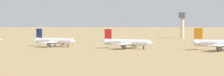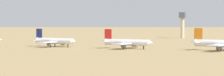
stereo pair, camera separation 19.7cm
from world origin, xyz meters
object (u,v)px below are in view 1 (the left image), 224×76
parked_jet_navy_3 (54,41)px  parked_jet_red_4 (126,42)px  control_tower (182,22)px  parked_jet_orange_5 (221,43)px

parked_jet_navy_3 → parked_jet_red_4: bearing=8.4°
parked_jet_red_4 → control_tower: size_ratio=1.48×
parked_jet_red_4 → parked_jet_orange_5: bearing=8.7°
parked_jet_orange_5 → parked_jet_red_4: bearing=-167.6°
parked_jet_red_4 → parked_jet_navy_3: bearing=-175.3°
parked_jet_navy_3 → control_tower: bearing=88.3°
parked_jet_red_4 → control_tower: control_tower is taller
parked_jet_navy_3 → parked_jet_red_4: (47.14, -1.09, 0.05)m
parked_jet_navy_3 → parked_jet_orange_5: (99.63, 1.33, 0.34)m
parked_jet_orange_5 → control_tower: (-66.19, 163.53, 9.60)m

